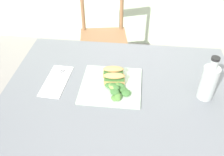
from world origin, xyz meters
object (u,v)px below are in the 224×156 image
at_px(sandwich_half_back, 113,71).
at_px(fork_on_napkin, 58,78).
at_px(chair_wooden_far, 103,37).
at_px(sandwich_half_front, 114,78).
at_px(dining_table, 120,109).
at_px(plate_lunch, 111,85).
at_px(bottle_cold_brew, 208,84).

bearing_deg(sandwich_half_back, fork_on_napkin, -170.38).
distance_m(chair_wooden_far, sandwich_half_back, 0.99).
bearing_deg(sandwich_half_front, dining_table, -50.09).
bearing_deg(sandwich_half_front, sandwich_half_back, 101.19).
bearing_deg(chair_wooden_far, plate_lunch, -79.64).
xyz_separation_m(chair_wooden_far, bottle_cold_brew, (0.63, -1.01, 0.37)).
height_order(plate_lunch, sandwich_half_back, sandwich_half_back).
bearing_deg(chair_wooden_far, sandwich_half_back, -78.65).
xyz_separation_m(plate_lunch, fork_on_napkin, (-0.28, 0.02, 0.00)).
xyz_separation_m(chair_wooden_far, sandwich_half_front, (0.19, -0.97, 0.33)).
distance_m(sandwich_half_back, bottle_cold_brew, 0.46).
xyz_separation_m(dining_table, chair_wooden_far, (-0.23, 1.01, -0.16)).
xyz_separation_m(sandwich_half_front, sandwich_half_back, (-0.01, 0.05, 0.00)).
bearing_deg(sandwich_half_back, chair_wooden_far, 101.35).
distance_m(fork_on_napkin, bottle_cold_brew, 0.73).
relative_size(plate_lunch, sandwich_half_front, 2.73).
distance_m(dining_table, sandwich_half_front, 0.18).
height_order(chair_wooden_far, sandwich_half_front, chair_wooden_far).
xyz_separation_m(chair_wooden_far, sandwich_half_back, (0.18, -0.91, 0.33)).
relative_size(chair_wooden_far, sandwich_half_front, 8.02).
distance_m(plate_lunch, fork_on_napkin, 0.28).
relative_size(chair_wooden_far, plate_lunch, 2.94).
height_order(dining_table, sandwich_half_back, sandwich_half_back).
bearing_deg(bottle_cold_brew, sandwich_half_back, 167.48).
height_order(dining_table, bottle_cold_brew, bottle_cold_brew).
xyz_separation_m(sandwich_half_front, bottle_cold_brew, (0.43, -0.04, 0.04)).
distance_m(dining_table, sandwich_half_back, 0.20).
relative_size(fork_on_napkin, bottle_cold_brew, 0.83).
bearing_deg(sandwich_half_back, bottle_cold_brew, -12.52).
distance_m(sandwich_half_front, fork_on_napkin, 0.30).
distance_m(chair_wooden_far, fork_on_napkin, 1.01).
height_order(chair_wooden_far, fork_on_napkin, chair_wooden_far).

